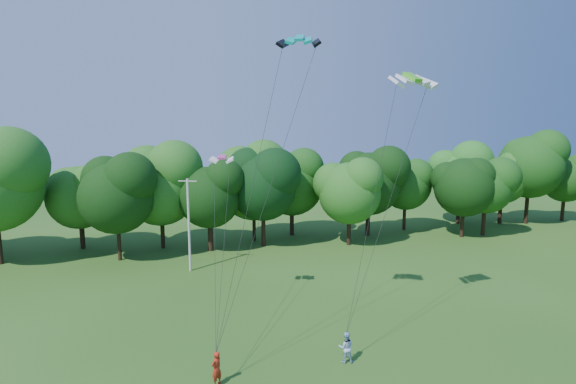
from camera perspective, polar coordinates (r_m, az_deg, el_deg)
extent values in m
cylinder|color=beige|center=(42.24, -12.47, -4.17)|extent=(0.22, 0.22, 8.65)
cube|color=beige|center=(41.52, -12.66, 1.37)|extent=(1.64, 0.71, 0.08)
imported|color=#B32A17|center=(25.53, -9.09, -21.26)|extent=(0.81, 0.79, 1.87)
imported|color=#A8C3E9|center=(27.47, 7.37, -18.96)|extent=(1.01, 0.86, 1.82)
cube|color=#05A59C|center=(27.67, 1.47, 18.97)|extent=(2.71, 1.96, 0.56)
cube|color=#4AC51D|center=(29.33, 15.50, 13.90)|extent=(3.13, 1.81, 0.72)
cube|color=#CD3894|center=(31.90, -8.39, 4.42)|extent=(1.84, 1.24, 0.29)
cylinder|color=black|center=(50.13, -3.14, -4.61)|extent=(0.42, 0.42, 4.05)
ellipsoid|color=black|center=(49.16, -3.20, 1.45)|extent=(8.10, 8.10, 8.83)
cylinder|color=#372016|center=(65.43, 20.82, -1.97)|extent=(0.43, 0.43, 4.10)
ellipsoid|color=#24641E|center=(64.68, 21.08, 2.74)|extent=(8.20, 8.20, 8.95)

